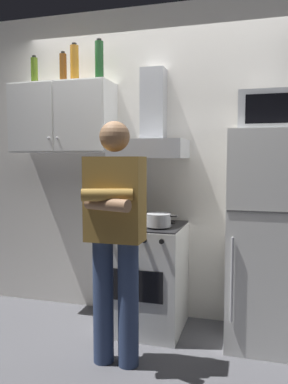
# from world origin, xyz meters

# --- Properties ---
(ground_plane) EXTENTS (7.00, 7.00, 0.00)m
(ground_plane) POSITION_xyz_m (0.00, 0.00, 0.00)
(ground_plane) COLOR #4C4C51
(back_wall_tiled) EXTENTS (4.80, 0.10, 2.70)m
(back_wall_tiled) POSITION_xyz_m (0.00, 0.60, 1.35)
(back_wall_tiled) COLOR silver
(back_wall_tiled) RESTS_ON ground_plane
(upper_cabinet) EXTENTS (0.90, 0.37, 0.60)m
(upper_cabinet) POSITION_xyz_m (-0.85, 0.37, 1.75)
(upper_cabinet) COLOR white
(stove_oven) EXTENTS (0.60, 0.62, 0.87)m
(stove_oven) POSITION_xyz_m (-0.05, 0.25, 0.43)
(stove_oven) COLOR white
(stove_oven) RESTS_ON ground_plane
(range_hood) EXTENTS (0.60, 0.44, 0.75)m
(range_hood) POSITION_xyz_m (-0.05, 0.38, 1.60)
(range_hood) COLOR #B7BABF
(refrigerator) EXTENTS (0.60, 0.62, 1.60)m
(refrigerator) POSITION_xyz_m (0.90, 0.25, 0.80)
(refrigerator) COLOR white
(refrigerator) RESTS_ON ground_plane
(microwave) EXTENTS (0.48, 0.37, 0.28)m
(microwave) POSITION_xyz_m (0.90, 0.27, 1.74)
(microwave) COLOR #B7BABF
(microwave) RESTS_ON refrigerator
(person_standing) EXTENTS (0.38, 0.33, 1.64)m
(person_standing) POSITION_xyz_m (-0.10, -0.36, 0.90)
(person_standing) COLOR navy
(person_standing) RESTS_ON ground_plane
(cooking_pot) EXTENTS (0.29, 0.19, 0.10)m
(cooking_pot) POSITION_xyz_m (0.08, 0.13, 0.92)
(cooking_pot) COLOR #B7BABF
(cooking_pot) RESTS_ON stove_oven
(bottle_liquor_amber) EXTENTS (0.07, 0.07, 0.33)m
(bottle_liquor_amber) POSITION_xyz_m (-0.72, 0.36, 2.21)
(bottle_liquor_amber) COLOR #B7721E
(bottle_liquor_amber) RESTS_ON upper_cabinet
(bottle_wine_green) EXTENTS (0.07, 0.07, 0.35)m
(bottle_wine_green) POSITION_xyz_m (-0.50, 0.37, 2.22)
(bottle_wine_green) COLOR #19471E
(bottle_wine_green) RESTS_ON upper_cabinet
(bottle_beer_brown) EXTENTS (0.06, 0.06, 0.28)m
(bottle_beer_brown) POSITION_xyz_m (-0.85, 0.39, 2.18)
(bottle_beer_brown) COLOR brown
(bottle_beer_brown) RESTS_ON upper_cabinet
(bottle_olive_oil) EXTENTS (0.06, 0.06, 0.25)m
(bottle_olive_oil) POSITION_xyz_m (-1.10, 0.35, 2.17)
(bottle_olive_oil) COLOR #4C6B19
(bottle_olive_oil) RESTS_ON upper_cabinet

